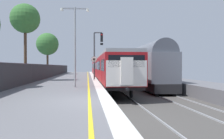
{
  "coord_description": "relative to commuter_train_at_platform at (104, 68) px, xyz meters",
  "views": [
    {
      "loc": [
        -0.43,
        -10.22,
        1.47
      ],
      "look_at": [
        1.37,
        7.11,
        1.25
      ],
      "focal_mm": 37.94,
      "sensor_mm": 36.0,
      "label": 1
    }
  ],
  "objects": [
    {
      "name": "speed_limit_sign",
      "position": [
        -1.85,
        -10.58,
        0.35
      ],
      "size": [
        0.59,
        0.08,
        2.52
      ],
      "color": "#59595B",
      "rests_on": "ground"
    },
    {
      "name": "freight_train_adjacent_track",
      "position": [
        4.0,
        10.59,
        0.37
      ],
      "size": [
        2.6,
        54.5,
        4.81
      ],
      "color": "#232326",
      "rests_on": "ground"
    },
    {
      "name": "background_tree_right",
      "position": [
        -10.16,
        10.87,
        4.35
      ],
      "size": [
        4.21,
        4.21,
        7.86
      ],
      "color": "#473323",
      "rests_on": "ground"
    },
    {
      "name": "platform_lamp_mid",
      "position": [
        -3.4,
        -18.28,
        2.07
      ],
      "size": [
        2.0,
        0.2,
        5.67
      ],
      "color": "#93999E",
      "rests_on": "ground"
    },
    {
      "name": "ground",
      "position": [
        0.54,
        -24.99,
        -1.88
      ],
      "size": [
        17.4,
        110.0,
        1.21
      ],
      "color": "slate"
    },
    {
      "name": "commuter_train_at_platform",
      "position": [
        0.0,
        0.0,
        0.0
      ],
      "size": [
        2.83,
        40.68,
        3.81
      ],
      "color": "maroon",
      "rests_on": "ground"
    },
    {
      "name": "background_tree_left",
      "position": [
        -8.84,
        -9.93,
        5.05
      ],
      "size": [
        3.03,
        3.03,
        7.96
      ],
      "color": "#473323",
      "rests_on": "ground"
    },
    {
      "name": "signal_gantry",
      "position": [
        -1.49,
        -8.05,
        2.09
      ],
      "size": [
        1.1,
        0.24,
        5.41
      ],
      "color": "#47474C",
      "rests_on": "ground"
    }
  ]
}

